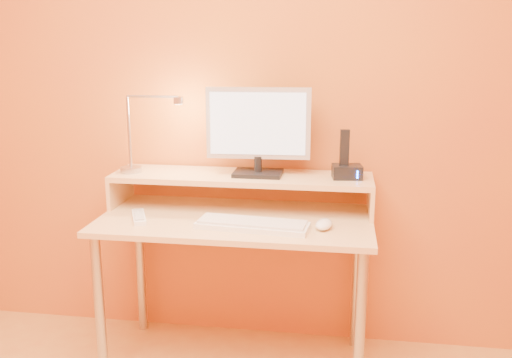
% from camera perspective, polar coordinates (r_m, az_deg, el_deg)
% --- Properties ---
extents(wall_back, '(3.00, 0.04, 2.50)m').
position_cam_1_polar(wall_back, '(2.69, -0.91, 8.99)').
color(wall_back, orange).
rests_on(wall_back, floor).
extents(desk_leg_fl, '(0.04, 0.04, 0.69)m').
position_cam_1_polar(desk_leg_fl, '(2.56, -15.63, -12.90)').
color(desk_leg_fl, '#B2B2BA').
rests_on(desk_leg_fl, floor).
extents(desk_leg_fr, '(0.04, 0.04, 0.69)m').
position_cam_1_polar(desk_leg_fr, '(2.36, 10.52, -14.99)').
color(desk_leg_fr, '#B2B2BA').
rests_on(desk_leg_fr, floor).
extents(desk_leg_bl, '(0.04, 0.04, 0.69)m').
position_cam_1_polar(desk_leg_bl, '(2.98, -11.70, -8.77)').
color(desk_leg_bl, '#B2B2BA').
rests_on(desk_leg_bl, floor).
extents(desk_leg_br, '(0.04, 0.04, 0.69)m').
position_cam_1_polar(desk_leg_br, '(2.81, 10.24, -10.12)').
color(desk_leg_br, '#B2B2BA').
rests_on(desk_leg_br, floor).
extents(desk_lower, '(1.20, 0.60, 0.02)m').
position_cam_1_polar(desk_lower, '(2.48, -2.09, -4.20)').
color(desk_lower, '#ECBD7D').
rests_on(desk_lower, floor).
extents(shelf_riser_left, '(0.02, 0.30, 0.14)m').
position_cam_1_polar(shelf_riser_left, '(2.76, -13.64, -1.00)').
color(shelf_riser_left, '#ECBD7D').
rests_on(shelf_riser_left, desk_lower).
extents(shelf_riser_right, '(0.02, 0.30, 0.14)m').
position_cam_1_polar(shelf_riser_right, '(2.57, 11.61, -2.02)').
color(shelf_riser_right, '#ECBD7D').
rests_on(shelf_riser_right, desk_lower).
extents(desk_shelf, '(1.20, 0.30, 0.02)m').
position_cam_1_polar(desk_shelf, '(2.58, -1.50, 0.19)').
color(desk_shelf, '#ECBD7D').
rests_on(desk_shelf, desk_lower).
extents(monitor_foot, '(0.22, 0.16, 0.02)m').
position_cam_1_polar(monitor_foot, '(2.56, 0.20, 0.59)').
color(monitor_foot, black).
rests_on(monitor_foot, desk_shelf).
extents(monitor_neck, '(0.04, 0.04, 0.07)m').
position_cam_1_polar(monitor_neck, '(2.56, 0.20, 1.56)').
color(monitor_neck, black).
rests_on(monitor_neck, monitor_foot).
extents(monitor_panel, '(0.47, 0.06, 0.32)m').
position_cam_1_polar(monitor_panel, '(2.53, 0.24, 5.70)').
color(monitor_panel, '#B3B4B9').
rests_on(monitor_panel, monitor_neck).
extents(monitor_back, '(0.42, 0.04, 0.27)m').
position_cam_1_polar(monitor_back, '(2.56, 0.32, 5.77)').
color(monitor_back, black).
rests_on(monitor_back, monitor_panel).
extents(monitor_screen, '(0.43, 0.03, 0.28)m').
position_cam_1_polar(monitor_screen, '(2.51, 0.18, 5.64)').
color(monitor_screen, silver).
rests_on(monitor_screen, monitor_panel).
extents(lamp_base, '(0.10, 0.10, 0.02)m').
position_cam_1_polar(lamp_base, '(2.69, -12.61, 0.94)').
color(lamp_base, '#B2B2BA').
rests_on(lamp_base, desk_shelf).
extents(lamp_post, '(0.01, 0.01, 0.33)m').
position_cam_1_polar(lamp_post, '(2.66, -12.80, 4.68)').
color(lamp_post, '#B2B2BA').
rests_on(lamp_post, lamp_base).
extents(lamp_arm, '(0.24, 0.01, 0.01)m').
position_cam_1_polar(lamp_arm, '(2.59, -10.50, 8.26)').
color(lamp_arm, '#B2B2BA').
rests_on(lamp_arm, lamp_post).
extents(lamp_head, '(0.04, 0.04, 0.03)m').
position_cam_1_polar(lamp_head, '(2.56, -7.92, 7.95)').
color(lamp_head, '#B2B2BA').
rests_on(lamp_head, lamp_arm).
extents(lamp_bulb, '(0.03, 0.03, 0.00)m').
position_cam_1_polar(lamp_bulb, '(2.56, -7.91, 7.60)').
color(lamp_bulb, '#FFEAC6').
rests_on(lamp_bulb, lamp_head).
extents(phone_dock, '(0.14, 0.12, 0.06)m').
position_cam_1_polar(phone_dock, '(2.53, 9.26, 0.74)').
color(phone_dock, black).
rests_on(phone_dock, desk_shelf).
extents(phone_handset, '(0.04, 0.03, 0.16)m').
position_cam_1_polar(phone_handset, '(2.51, 9.01, 3.20)').
color(phone_handset, black).
rests_on(phone_handset, phone_dock).
extents(phone_led, '(0.01, 0.00, 0.04)m').
position_cam_1_polar(phone_led, '(2.49, 10.30, 0.44)').
color(phone_led, '#2582FF').
rests_on(phone_led, phone_dock).
extents(keyboard, '(0.48, 0.19, 0.02)m').
position_cam_1_polar(keyboard, '(2.34, -0.38, -4.76)').
color(keyboard, white).
rests_on(keyboard, desk_lower).
extents(mouse, '(0.09, 0.13, 0.04)m').
position_cam_1_polar(mouse, '(2.34, 6.93, -4.60)').
color(mouse, white).
rests_on(mouse, desk_lower).
extents(remote_control, '(0.12, 0.20, 0.02)m').
position_cam_1_polar(remote_control, '(2.50, -11.85, -3.83)').
color(remote_control, white).
rests_on(remote_control, desk_lower).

